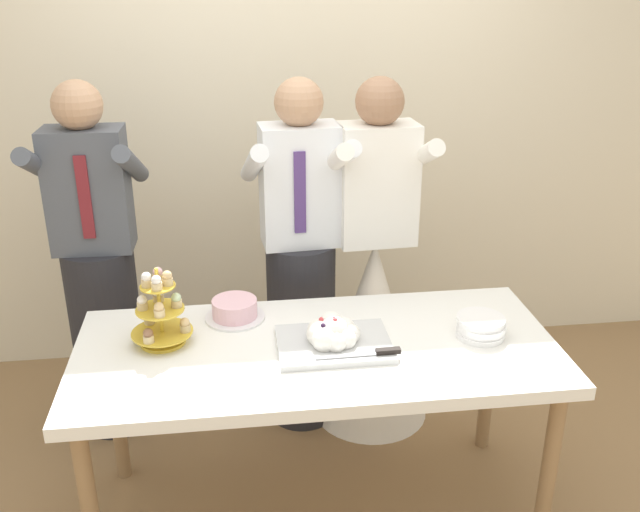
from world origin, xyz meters
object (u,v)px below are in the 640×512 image
at_px(main_cake_tray, 333,336).
at_px(person_guest, 101,284).
at_px(cupcake_stand, 160,313).
at_px(plate_stack, 481,327).
at_px(person_groom, 301,277).
at_px(dessert_table, 317,363).
at_px(person_bride, 373,307).
at_px(round_cake, 235,310).

distance_m(main_cake_tray, person_guest, 1.21).
bearing_deg(cupcake_stand, plate_stack, -4.91).
bearing_deg(main_cake_tray, person_guest, 142.17).
bearing_deg(person_groom, plate_stack, -47.89).
relative_size(dessert_table, cupcake_stand, 5.90).
bearing_deg(dessert_table, person_bride, 61.82).
xyz_separation_m(cupcake_stand, person_bride, (0.92, 0.56, -0.32)).
xyz_separation_m(plate_stack, person_bride, (-0.28, 0.66, -0.23)).
bearing_deg(plate_stack, person_bride, 112.97).
bearing_deg(person_groom, dessert_table, -90.87).
bearing_deg(plate_stack, person_groom, 132.11).
relative_size(plate_stack, person_groom, 0.12).
height_order(main_cake_tray, plate_stack, main_cake_tray).
relative_size(cupcake_stand, person_bride, 0.18).
xyz_separation_m(person_bride, person_guest, (-1.25, 0.08, 0.16)).
xyz_separation_m(round_cake, person_bride, (0.65, 0.39, -0.23)).
height_order(main_cake_tray, person_guest, person_guest).
bearing_deg(dessert_table, plate_stack, -0.40).
xyz_separation_m(cupcake_stand, person_guest, (-0.33, 0.63, -0.15)).
distance_m(dessert_table, round_cake, 0.41).
bearing_deg(person_groom, round_cake, -126.31).
bearing_deg(cupcake_stand, round_cake, 30.55).
bearing_deg(round_cake, cupcake_stand, -149.45).
distance_m(main_cake_tray, plate_stack, 0.57).
distance_m(plate_stack, round_cake, 0.97).
height_order(dessert_table, person_bride, person_bride).
bearing_deg(person_bride, person_groom, 175.51).
bearing_deg(main_cake_tray, person_bride, 66.34).
xyz_separation_m(main_cake_tray, person_guest, (-0.96, 0.74, -0.07)).
bearing_deg(round_cake, main_cake_tray, -37.27).
height_order(main_cake_tray, person_groom, person_groom).
distance_m(main_cake_tray, round_cake, 0.45).
relative_size(cupcake_stand, person_groom, 0.18).
height_order(round_cake, person_groom, person_groom).
relative_size(plate_stack, person_bride, 0.12).
bearing_deg(person_bride, plate_stack, -67.03).
height_order(person_groom, person_guest, same).
xyz_separation_m(main_cake_tray, plate_stack, (0.57, 0.01, -0.00)).
height_order(dessert_table, person_groom, person_groom).
xyz_separation_m(plate_stack, round_cake, (-0.93, 0.26, -0.00)).
height_order(dessert_table, plate_stack, plate_stack).
relative_size(main_cake_tray, person_guest, 0.26).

